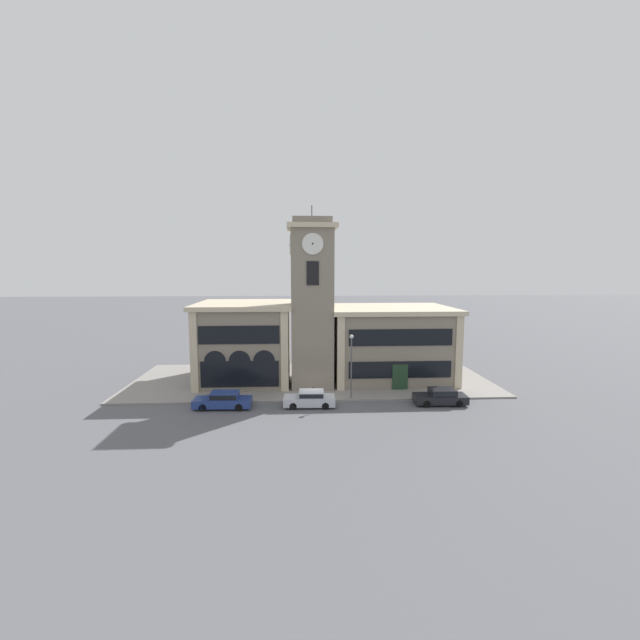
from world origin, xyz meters
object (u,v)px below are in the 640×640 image
(parked_car_far, at_px, (441,396))
(bollard, at_px, (313,393))
(fire_hydrant, at_px, (435,393))
(parked_car_mid, at_px, (310,398))
(parked_car_near, at_px, (223,400))
(street_lamp, at_px, (351,357))

(parked_car_far, bearing_deg, bollard, -7.47)
(fire_hydrant, bearing_deg, parked_car_mid, -172.57)
(bollard, height_order, fire_hydrant, bollard)
(parked_car_mid, xyz_separation_m, parked_car_far, (11.37, -0.00, 0.01))
(fire_hydrant, bearing_deg, parked_car_near, -175.46)
(parked_car_mid, relative_size, bollard, 4.16)
(street_lamp, bearing_deg, parked_car_mid, -155.06)
(parked_car_near, height_order, fire_hydrant, parked_car_near)
(parked_car_near, relative_size, parked_car_far, 1.07)
(street_lamp, height_order, bollard, street_lamp)
(parked_car_far, bearing_deg, parked_car_mid, 1.73)
(parked_car_far, distance_m, fire_hydrant, 1.49)
(fire_hydrant, bearing_deg, street_lamp, 177.98)
(parked_car_near, relative_size, parked_car_mid, 1.10)
(parked_car_far, distance_m, street_lamp, 8.45)
(parked_car_mid, height_order, fire_hydrant, parked_car_mid)
(parked_car_mid, xyz_separation_m, street_lamp, (3.75, 1.74, 3.23))
(parked_car_far, distance_m, bollard, 11.15)
(parked_car_mid, bearing_deg, bollard, -99.83)
(parked_car_near, height_order, street_lamp, street_lamp)
(parked_car_near, height_order, parked_car_far, parked_car_near)
(parked_car_mid, height_order, street_lamp, street_lamp)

